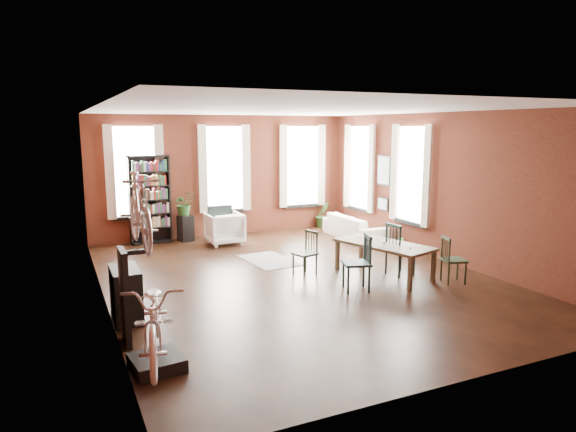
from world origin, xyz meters
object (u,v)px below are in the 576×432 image
dining_table (383,259)px  cream_sofa (355,223)px  dining_chair_d (401,249)px  bookshelf (150,200)px  white_armchair (224,227)px  bike_trainer (157,363)px  dining_chair_a (356,263)px  plant_stand (186,228)px  dining_chair_b (305,253)px  dining_chair_c (454,260)px  console_table (126,294)px  bicycle_floor (154,281)px

dining_table → cream_sofa: size_ratio=0.92×
dining_chair_d → bookshelf: bearing=33.3°
white_armchair → bike_trainer: size_ratio=1.49×
dining_chair_a → plant_stand: dining_chair_a is taller
dining_table → dining_chair_b: 1.54m
cream_sofa → plant_stand: (-4.11, 1.54, -0.08)m
dining_table → dining_chair_c: dining_chair_c is taller
bike_trainer → cream_sofa: bearing=41.1°
dining_chair_d → cream_sofa: 3.37m
plant_stand → dining_chair_a: bearing=-71.1°
dining_table → dining_chair_c: 1.31m
dining_table → dining_chair_c: size_ratio=2.20×
cream_sofa → console_table: size_ratio=2.60×
dining_chair_b → dining_chair_d: size_ratio=0.84×
bike_trainer → console_table: (-0.10, 1.84, 0.32)m
dining_chair_b → white_armchair: (-0.61, 3.27, 0.00)m
dining_chair_d → plant_stand: (-3.13, 4.77, -0.18)m
dining_chair_b → bike_trainer: dining_chair_b is taller
dining_chair_b → white_armchair: white_armchair is taller
dining_table → white_armchair: size_ratio=2.21×
dining_chair_c → cream_sofa: dining_chair_c is taller
cream_sofa → dining_table: bearing=157.2°
plant_stand → bike_trainer: bearing=-106.3°
bicycle_floor → dining_chair_b: bearing=51.6°
dining_chair_a → console_table: bearing=-75.6°
dining_chair_a → bookshelf: 6.06m
dining_chair_b → cream_sofa: (2.71, 2.47, -0.03)m
white_armchair → plant_stand: white_armchair is taller
bookshelf → dining_chair_c: bearing=-51.8°
bookshelf → bicycle_floor: bearing=-99.4°
bike_trainer → dining_chair_c: bearing=12.4°
bicycle_floor → dining_table: bearing=35.9°
cream_sofa → console_table: cream_sofa is taller
bookshelf → bicycle_floor: (-1.17, -7.06, 0.02)m
white_armchair → dining_chair_b: bearing=100.4°
dining_chair_b → bicycle_floor: 4.53m
dining_chair_d → console_table: (-5.25, -0.27, -0.11)m
dining_table → white_armchair: white_armchair is taller
white_armchair → dining_chair_c: bearing=120.7°
dining_table → bookshelf: (-3.62, 4.87, 0.77)m
dining_chair_a → dining_chair_b: 1.32m
white_armchair → console_table: white_armchair is taller
dining_chair_c → dining_chair_b: bearing=72.0°
plant_stand → dining_chair_b: bearing=-70.7°
white_armchair → dining_chair_a: bearing=102.4°
plant_stand → bookshelf: bearing=169.3°
dining_table → dining_chair_a: bearing=-166.9°
cream_sofa → bike_trainer: cream_sofa is taller
dining_chair_b → bicycle_floor: (-3.42, -2.90, 0.69)m
white_armchair → bicycle_floor: 6.81m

